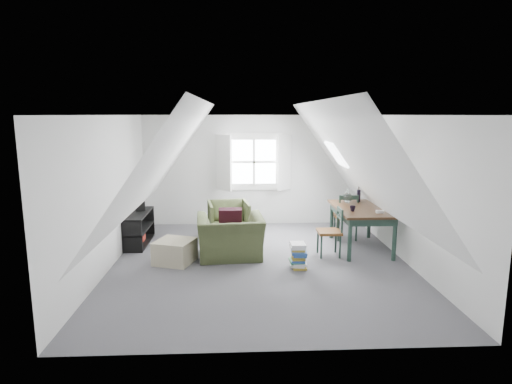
{
  "coord_description": "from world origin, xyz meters",
  "views": [
    {
      "loc": [
        -0.4,
        -6.95,
        2.51
      ],
      "look_at": [
        -0.05,
        0.6,
        1.14
      ],
      "focal_mm": 30.0,
      "sensor_mm": 36.0,
      "label": 1
    }
  ],
  "objects_px": {
    "armchair_far": "(229,237)",
    "magazine_stack": "(298,256)",
    "dining_chair_near": "(331,231)",
    "armchair_near": "(231,257)",
    "media_shelf": "(138,230)",
    "dining_table": "(361,213)",
    "ottoman": "(175,251)",
    "dining_chair_far": "(346,216)"
  },
  "relations": [
    {
      "from": "ottoman",
      "to": "dining_table",
      "type": "height_order",
      "value": "dining_table"
    },
    {
      "from": "ottoman",
      "to": "magazine_stack",
      "type": "bearing_deg",
      "value": -9.7
    },
    {
      "from": "armchair_near",
      "to": "dining_chair_near",
      "type": "xyz_separation_m",
      "value": [
        1.8,
        0.02,
        0.46
      ]
    },
    {
      "from": "dining_table",
      "to": "media_shelf",
      "type": "height_order",
      "value": "dining_table"
    },
    {
      "from": "armchair_near",
      "to": "dining_chair_near",
      "type": "bearing_deg",
      "value": 176.0
    },
    {
      "from": "armchair_near",
      "to": "dining_table",
      "type": "height_order",
      "value": "dining_table"
    },
    {
      "from": "dining_table",
      "to": "ottoman",
      "type": "bearing_deg",
      "value": -167.92
    },
    {
      "from": "armchair_far",
      "to": "armchair_near",
      "type": "bearing_deg",
      "value": -95.87
    },
    {
      "from": "armchair_far",
      "to": "magazine_stack",
      "type": "xyz_separation_m",
      "value": [
        1.18,
        -1.87,
        0.21
      ]
    },
    {
      "from": "armchair_near",
      "to": "dining_table",
      "type": "xyz_separation_m",
      "value": [
        2.45,
        0.41,
        0.69
      ]
    },
    {
      "from": "armchair_far",
      "to": "dining_chair_near",
      "type": "height_order",
      "value": "dining_chair_near"
    },
    {
      "from": "ottoman",
      "to": "dining_chair_near",
      "type": "height_order",
      "value": "dining_chair_near"
    },
    {
      "from": "dining_chair_far",
      "to": "ottoman",
      "type": "bearing_deg",
      "value": -0.57
    },
    {
      "from": "armchair_near",
      "to": "ottoman",
      "type": "bearing_deg",
      "value": 9.11
    },
    {
      "from": "ottoman",
      "to": "media_shelf",
      "type": "relative_size",
      "value": 0.49
    },
    {
      "from": "armchair_far",
      "to": "dining_table",
      "type": "height_order",
      "value": "dining_table"
    },
    {
      "from": "armchair_near",
      "to": "media_shelf",
      "type": "relative_size",
      "value": 0.95
    },
    {
      "from": "dining_chair_far",
      "to": "magazine_stack",
      "type": "distance_m",
      "value": 2.03
    },
    {
      "from": "dining_table",
      "to": "dining_chair_near",
      "type": "bearing_deg",
      "value": -147.68
    },
    {
      "from": "ottoman",
      "to": "armchair_far",
      "type": "bearing_deg",
      "value": 59.34
    },
    {
      "from": "armchair_near",
      "to": "dining_chair_far",
      "type": "distance_m",
      "value": 2.59
    },
    {
      "from": "dining_chair_far",
      "to": "media_shelf",
      "type": "xyz_separation_m",
      "value": [
        -4.15,
        -0.15,
        -0.21
      ]
    },
    {
      "from": "dining_table",
      "to": "dining_chair_near",
      "type": "relative_size",
      "value": 1.81
    },
    {
      "from": "dining_chair_near",
      "to": "magazine_stack",
      "type": "bearing_deg",
      "value": -53.48
    },
    {
      "from": "armchair_near",
      "to": "dining_chair_far",
      "type": "xyz_separation_m",
      "value": [
        2.33,
        1.02,
        0.49
      ]
    },
    {
      "from": "dining_table",
      "to": "magazine_stack",
      "type": "height_order",
      "value": "dining_table"
    },
    {
      "from": "armchair_near",
      "to": "armchair_far",
      "type": "distance_m",
      "value": 1.29
    },
    {
      "from": "armchair_far",
      "to": "magazine_stack",
      "type": "relative_size",
      "value": 1.99
    },
    {
      "from": "armchair_near",
      "to": "media_shelf",
      "type": "distance_m",
      "value": 2.04
    },
    {
      "from": "magazine_stack",
      "to": "dining_chair_far",
      "type": "bearing_deg",
      "value": 53.27
    },
    {
      "from": "armchair_near",
      "to": "magazine_stack",
      "type": "bearing_deg",
      "value": 147.88
    },
    {
      "from": "dining_table",
      "to": "media_shelf",
      "type": "bearing_deg",
      "value": 175.22
    },
    {
      "from": "armchair_near",
      "to": "dining_chair_near",
      "type": "distance_m",
      "value": 1.86
    },
    {
      "from": "armchair_far",
      "to": "ottoman",
      "type": "height_order",
      "value": "ottoman"
    },
    {
      "from": "armchair_far",
      "to": "dining_table",
      "type": "xyz_separation_m",
      "value": [
        2.5,
        -0.88,
        0.69
      ]
    },
    {
      "from": "media_shelf",
      "to": "armchair_far",
      "type": "bearing_deg",
      "value": 11.21
    },
    {
      "from": "armchair_far",
      "to": "ottoman",
      "type": "xyz_separation_m",
      "value": [
        -0.9,
        -1.52,
        0.2
      ]
    },
    {
      "from": "media_shelf",
      "to": "ottoman",
      "type": "bearing_deg",
      "value": -53.53
    },
    {
      "from": "magazine_stack",
      "to": "ottoman",
      "type": "bearing_deg",
      "value": 170.3
    },
    {
      "from": "armchair_far",
      "to": "dining_chair_near",
      "type": "distance_m",
      "value": 2.29
    },
    {
      "from": "dining_chair_far",
      "to": "dining_chair_near",
      "type": "relative_size",
      "value": 1.08
    },
    {
      "from": "armchair_far",
      "to": "dining_chair_far",
      "type": "height_order",
      "value": "dining_chair_far"
    }
  ]
}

